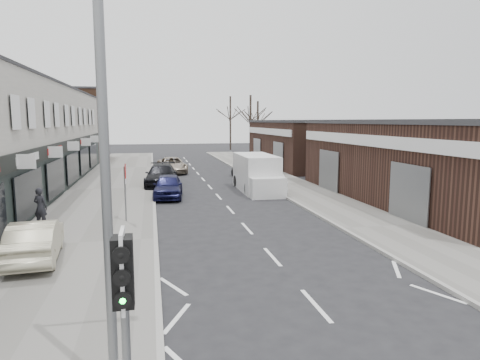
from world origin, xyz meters
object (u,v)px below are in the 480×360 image
parked_car_right_a (268,182)px  parked_car_left_c (172,165)px  parked_car_left_a (168,186)px  sedan_on_pavement (35,240)px  warning_sign (126,176)px  traffic_light (124,289)px  parked_car_left_b (161,176)px  pedestrian (41,207)px  street_lamp (115,123)px  white_van (257,174)px  parked_car_right_b (246,169)px

parked_car_right_a → parked_car_left_c: bearing=-62.9°
parked_car_left_a → parked_car_right_a: (6.41, 0.36, -0.01)m
sedan_on_pavement → warning_sign: bearing=-123.4°
traffic_light → parked_car_right_a: (7.76, 20.68, -1.71)m
parked_car_right_a → warning_sign: bearing=40.7°
parked_car_left_b → parked_car_right_a: parked_car_left_b is taller
pedestrian → parked_car_left_a: size_ratio=0.41×
street_lamp → white_van: size_ratio=1.29×
traffic_light → parked_car_right_a: size_ratio=0.72×
pedestrian → parked_car_left_b: 12.64m
white_van → pedestrian: white_van is taller
parked_car_right_b → sedan_on_pavement: bearing=57.6°
traffic_light → white_van: 22.93m
street_lamp → warning_sign: 13.04m
parked_car_left_c → parked_car_right_a: bearing=-70.0°
white_van → parked_car_left_a: 6.07m
parked_car_left_b → parked_car_right_b: parked_car_left_b is taller
street_lamp → warning_sign: (-0.63, 12.80, -2.42)m
white_van → parked_car_left_b: white_van is taller
pedestrian → parked_car_right_a: pedestrian is taller
traffic_light → parked_car_left_c: 33.02m
warning_sign → white_van: 11.16m
parked_car_left_a → parked_car_right_b: bearing=55.1°
street_lamp → parked_car_left_b: (1.19, 23.88, -3.85)m
sedan_on_pavement → parked_car_right_a: sedan_on_pavement is taller
traffic_light → parked_car_left_c: traffic_light is taller
street_lamp → parked_car_left_c: (2.33, 31.69, -3.92)m
parked_car_right_a → white_van: bearing=-60.9°
street_lamp → white_van: (7.37, 20.51, -3.48)m
pedestrian → street_lamp: bearing=133.2°
white_van → parked_car_right_b: white_van is taller
street_lamp → parked_car_left_c: 32.01m
parked_car_left_b → white_van: bearing=-24.0°
parked_car_right_b → parked_car_right_a: bearing=87.0°
sedan_on_pavement → parked_car_left_c: sedan_on_pavement is taller
white_van → warning_sign: bearing=-135.5°
white_van → sedan_on_pavement: white_van is taller
parked_car_left_a → sedan_on_pavement: bearing=-107.4°
warning_sign → parked_car_left_b: 11.32m
parked_car_left_b → parked_car_left_a: bearing=-82.0°
traffic_light → parked_car_left_b: 25.17m
white_van → parked_car_left_a: bearing=-166.0°
pedestrian → parked_car_right_b: bearing=-105.6°
parked_car_left_b → parked_car_right_a: size_ratio=1.24×
traffic_light → pedestrian: (-4.32, 13.66, -1.44)m
sedan_on_pavement → parked_car_right_b: sedan_on_pavement is taller
traffic_light → pedestrian: 14.39m
pedestrian → parked_car_right_a: 13.97m
parked_car_left_b → parked_car_left_c: size_ratio=1.05×
street_lamp → sedan_on_pavement: bearing=112.9°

